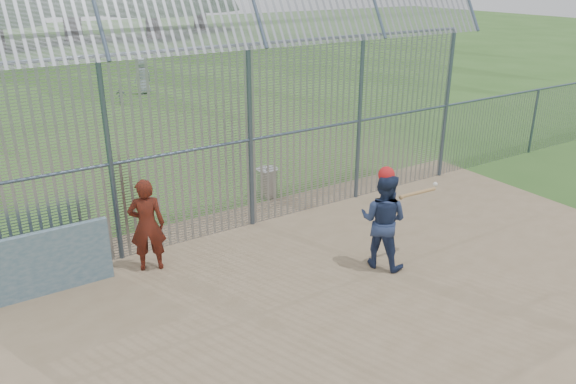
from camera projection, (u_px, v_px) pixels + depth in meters
ground at (348, 294)px, 10.03m from camera, size 120.00×120.00×0.00m
dirt_infield at (366, 307)px, 9.63m from camera, size 14.00×10.00×0.02m
dugout_wall at (38, 265)px, 9.77m from camera, size 2.50×0.12×1.20m
batter at (383, 221)px, 10.64m from camera, size 1.08×1.16×1.90m
onlooker at (147, 225)px, 10.54m from camera, size 0.78×0.64×1.84m
bg_kid_standing at (143, 76)px, 25.68m from camera, size 0.89×0.67×1.66m
bg_kid_seated at (121, 95)px, 23.84m from camera, size 0.46×0.46×0.78m
batting_gear at (392, 177)px, 10.36m from camera, size 1.38×0.36×0.66m
trash_can at (267, 182)px, 14.21m from camera, size 0.56×0.56×0.82m
backstop_fence at (321, 113)px, 12.74m from camera, size 20.09×0.81×5.30m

